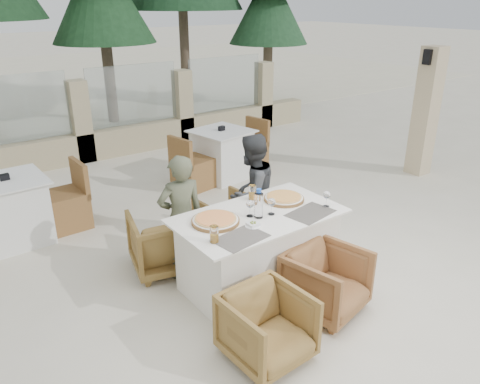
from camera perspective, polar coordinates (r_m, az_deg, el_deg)
ground at (r=4.76m, az=1.33°, el=-11.37°), size 80.00×80.00×0.00m
perimeter_wall_far at (r=8.49m, az=-18.93°, el=8.76°), size 10.00×0.34×1.60m
lantern_pillar at (r=7.97m, az=21.70°, el=9.02°), size 0.34×0.34×2.00m
pine_centre at (r=11.04m, az=-16.49°, el=20.95°), size 2.20×2.20×5.00m
pine_far_right at (r=12.47m, az=3.52°, el=20.71°), size 1.98×1.98×4.50m
dining_table at (r=4.60m, az=2.22°, el=-7.11°), size 1.60×0.90×0.77m
placemat_near_left at (r=3.99m, az=0.09°, el=-5.63°), size 0.49×0.36×0.00m
placemat_near_right at (r=4.49m, az=8.59°, el=-2.55°), size 0.49×0.37×0.00m
pizza_left at (r=4.25m, az=-3.01°, el=-3.41°), size 0.58×0.58×0.06m
pizza_right at (r=4.73m, az=5.38°, el=-0.71°), size 0.45×0.45×0.05m
water_bottle at (r=4.31m, az=2.29°, el=-1.38°), size 0.11×0.11×0.29m
wine_glass_centre at (r=4.34m, az=1.21°, el=-1.87°), size 0.10×0.10×0.18m
wine_glass_near at (r=4.39m, az=3.86°, el=-1.64°), size 0.10×0.10×0.18m
wine_glass_corner at (r=4.62m, az=10.51°, el=-0.73°), size 0.09×0.09×0.18m
beer_glass_left at (r=3.91m, az=-3.17°, el=-5.17°), size 0.07×0.07×0.15m
beer_glass_right at (r=4.72m, az=1.52°, el=-0.04°), size 0.08×0.08×0.15m
olive_dish at (r=4.19m, az=1.61°, el=-3.93°), size 0.11×0.11×0.04m
armchair_far_left at (r=4.96m, az=-9.22°, el=-5.98°), size 0.80×0.82×0.62m
armchair_far_right at (r=5.46m, az=-1.61°, el=-3.30°), size 0.64×0.66×0.56m
armchair_near_left at (r=3.80m, az=3.35°, el=-16.17°), size 0.63×0.65×0.57m
armchair_near_right at (r=4.36m, az=10.48°, el=-10.65°), size 0.77×0.78×0.60m
diner_left at (r=4.67m, az=-7.19°, el=-3.11°), size 0.51×0.38×1.29m
diner_right at (r=5.16m, az=1.41°, el=-0.12°), size 0.76×0.66×1.33m
bg_table_a at (r=6.01m, az=-26.09°, el=-2.10°), size 1.66×0.87×0.77m
bg_table_b at (r=7.37m, az=-2.22°, el=4.61°), size 1.76×1.09×0.77m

